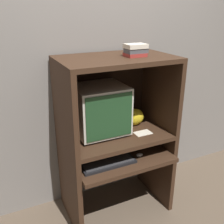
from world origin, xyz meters
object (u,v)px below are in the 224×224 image
Objects in this scene: keyboard at (109,164)px; mouse at (139,155)px; crt_monitor at (100,109)px; book_stack at (136,50)px; snack_bag at (134,117)px.

mouse is at bearing 1.86° from keyboard.
book_stack reaches higher than crt_monitor.
book_stack reaches higher than mouse.
snack_bag is at bearing 34.64° from keyboard.
keyboard and mouse have the same top height.
book_stack reaches higher than snack_bag.
book_stack is (-0.08, -0.13, 0.62)m from snack_bag.
mouse is at bearing -90.60° from book_stack.
keyboard is 0.92m from book_stack.
book_stack is (0.30, 0.14, 0.86)m from keyboard.
mouse is 0.32× the size of snack_bag.
snack_bag is (0.38, 0.26, 0.24)m from keyboard.
crt_monitor is 0.45m from keyboard.
snack_bag is 1.12× the size of book_stack.
crt_monitor is 2.57× the size of book_stack.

